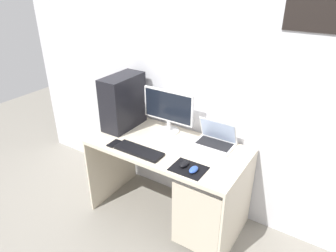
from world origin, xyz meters
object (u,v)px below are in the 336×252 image
pc_tower (123,102)px  monitor (168,110)px  laptop (215,140)px  mouse_right (194,170)px  cell_phone (114,143)px  keyboard (139,151)px  mouse_left (184,164)px

pc_tower → monitor: bearing=16.4°
pc_tower → monitor: (0.41, 0.12, -0.03)m
pc_tower → laptop: pc_tower is taller
mouse_right → cell_phone: size_ratio=0.74×
pc_tower → mouse_right: size_ratio=5.14×
keyboard → cell_phone: (-0.26, -0.01, -0.01)m
laptop → monitor: bearing=-178.0°
pc_tower → monitor: 0.43m
mouse_right → laptop: bearing=94.8°
laptop → mouse_left: laptop is taller
laptop → mouse_left: size_ratio=3.44×
laptop → keyboard: (-0.47, -0.45, -0.03)m
keyboard → mouse_right: bearing=-0.6°
laptop → mouse_left: bearing=-97.6°
mouse_right → cell_phone: bearing=-179.7°
monitor → mouse_right: size_ratio=5.19×
mouse_left → pc_tower: bearing=160.6°
monitor → laptop: bearing=2.0°
pc_tower → mouse_left: pc_tower is taller
monitor → pc_tower: bearing=-163.6°
pc_tower → cell_phone: pc_tower is taller
laptop → pc_tower: bearing=-171.1°
mouse_left → mouse_right: size_ratio=1.00×
mouse_right → pc_tower: bearing=161.1°
monitor → mouse_left: bearing=-45.4°
laptop → mouse_right: size_ratio=3.44×
keyboard → cell_phone: 0.26m
mouse_left → cell_phone: 0.67m
laptop → keyboard: laptop is taller
keyboard → cell_phone: keyboard is taller
keyboard → pc_tower: bearing=142.7°
cell_phone → mouse_left: bearing=2.5°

